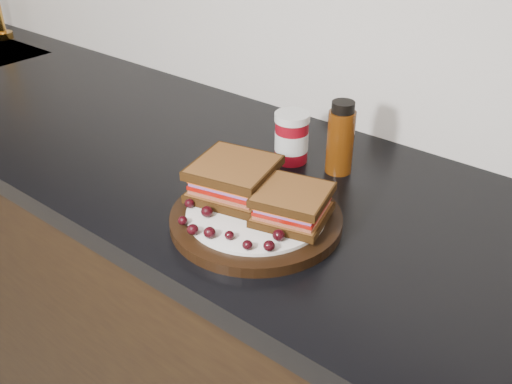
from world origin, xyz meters
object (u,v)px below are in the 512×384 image
at_px(sandwich_left, 234,179).
at_px(condiment_jar, 292,137).
at_px(plate, 256,219).
at_px(oil_bottle, 341,138).

xyz_separation_m(sandwich_left, condiment_jar, (-0.02, 0.20, -0.00)).
bearing_deg(plate, sandwich_left, 163.25).
height_order(condiment_jar, oil_bottle, oil_bottle).
bearing_deg(plate, condiment_jar, 111.62).
relative_size(plate, condiment_jar, 2.82).
xyz_separation_m(condiment_jar, oil_bottle, (0.09, 0.02, 0.02)).
distance_m(plate, condiment_jar, 0.23).
bearing_deg(sandwich_left, plate, -29.61).
distance_m(plate, sandwich_left, 0.08).
height_order(plate, condiment_jar, condiment_jar).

